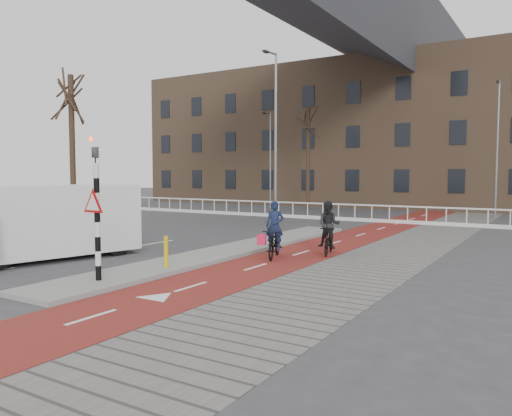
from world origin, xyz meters
The scene contains 16 objects.
ground centered at (0.00, 0.00, 0.00)m, with size 120.00×120.00×0.00m, color #38383A.
bike_lane centered at (1.50, 10.00, 0.01)m, with size 2.50×60.00×0.01m, color maroon.
sidewalk centered at (4.30, 10.00, 0.01)m, with size 3.00×60.00×0.01m, color slate.
curb_island centered at (-0.70, 4.00, 0.06)m, with size 1.80×16.00×0.12m, color gray.
traffic_signal centered at (-0.60, -2.02, 1.99)m, with size 0.80×0.80×3.68m.
bollard centered at (-0.32, 0.16, 0.56)m, with size 0.12×0.12×0.88m, color #D9B80C.
cyclist_near centered at (1.21, 3.65, 0.63)m, with size 1.17×1.87×1.86m.
cyclist_far centered at (2.45, 5.18, 0.76)m, with size 0.88×1.72×1.80m.
van centered at (-4.97, -0.23, 1.24)m, with size 3.49×5.86×2.36m.
railing centered at (-5.00, 17.00, 0.31)m, with size 28.00×0.10×0.99m.
townhouse_row centered at (-3.00, 32.00, 7.81)m, with size 46.00×10.00×15.90m.
tree_left centered at (-12.22, 6.51, 3.86)m, with size 0.29×0.29×7.71m, color black.
tree_mid centered at (-7.34, 24.00, 3.83)m, with size 0.28×0.28×7.66m, color black.
streetlight_near centered at (-3.03, 11.28, 4.31)m, with size 0.12×0.12×8.62m, color slate.
streetlight_left centered at (-10.01, 22.93, 3.68)m, with size 0.12×0.12×7.36m, color slate.
streetlight_right centered at (5.69, 23.15, 4.13)m, with size 0.12×0.12×8.26m, color slate.
Camera 1 is at (9.08, -10.34, 2.76)m, focal length 35.00 mm.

